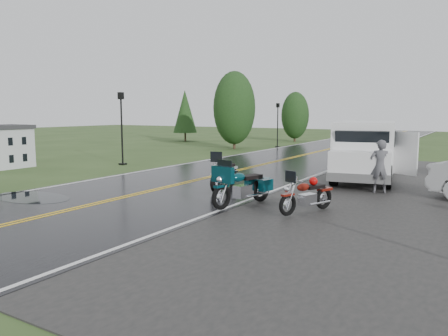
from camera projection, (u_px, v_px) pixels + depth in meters
name	position (u px, v px, depth m)	size (l,w,h in m)	color
ground	(121.00, 199.00, 14.52)	(120.00, 120.00, 0.00)	#2D471E
road	(257.00, 166.00, 23.01)	(8.00, 100.00, 0.04)	black
house_left	(3.00, 103.00, 22.28)	(8.60, 8.60, 6.60)	#A8AAAD
motorcycle_red	(288.00, 196.00, 11.82)	(0.75, 2.06, 1.22)	#62130B
motorcycle_teal	(221.00, 187.00, 12.52)	(0.89, 2.46, 1.45)	#053038
motorcycle_silver	(215.00, 174.00, 15.22)	(0.87, 2.39, 1.41)	#94959B
van_white	(335.00, 154.00, 16.82)	(2.41, 6.42, 2.52)	silver
person_at_van	(380.00, 167.00, 15.34)	(0.69, 0.45, 1.88)	#4C4C51
lamp_post_near_left	(122.00, 128.00, 23.54)	(0.34, 0.34, 3.96)	black
lamp_post_far_left	(278.00, 125.00, 35.19)	(0.31, 0.31, 3.60)	black
tree_left_mid	(234.00, 116.00, 33.66)	(3.27, 3.27, 5.10)	#1E3D19
tree_left_far	(295.00, 120.00, 41.99)	(2.65, 2.65, 4.08)	#1E3D19
pine_left_far	(185.00, 116.00, 42.38)	(2.33, 2.33, 4.85)	#1E3D19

